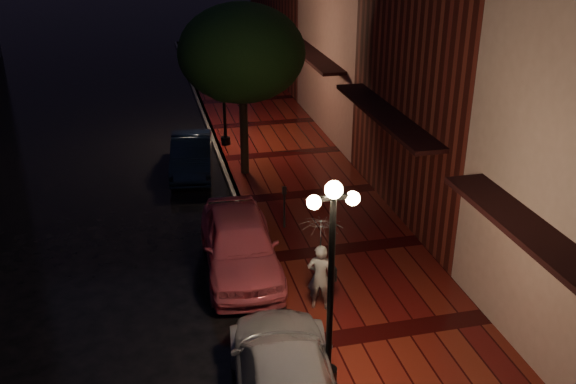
{
  "coord_description": "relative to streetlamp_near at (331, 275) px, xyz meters",
  "views": [
    {
      "loc": [
        -2.72,
        -14.57,
        8.79
      ],
      "look_at": [
        1.04,
        1.33,
        1.4
      ],
      "focal_mm": 40.0,
      "sensor_mm": 36.0,
      "label": 1
    }
  ],
  "objects": [
    {
      "name": "ground",
      "position": [
        -0.35,
        5.0,
        -2.6
      ],
      "size": [
        120.0,
        120.0,
        0.0
      ],
      "primitive_type": "plane",
      "color": "black",
      "rests_on": "ground"
    },
    {
      "name": "sidewalk",
      "position": [
        1.9,
        5.0,
        -2.53
      ],
      "size": [
        4.5,
        60.0,
        0.15
      ],
      "primitive_type": "cube",
      "color": "#470C0C",
      "rests_on": "ground"
    },
    {
      "name": "curb",
      "position": [
        -0.35,
        5.0,
        -2.53
      ],
      "size": [
        0.25,
        60.0,
        0.15
      ],
      "primitive_type": "cube",
      "color": "#595451",
      "rests_on": "ground"
    },
    {
      "name": "storefront_mid",
      "position": [
        6.65,
        7.0,
        2.9
      ],
      "size": [
        5.0,
        8.0,
        11.0
      ],
      "primitive_type": "cube",
      "color": "#511914",
      "rests_on": "ground"
    },
    {
      "name": "storefront_far",
      "position": [
        6.65,
        15.0,
        1.9
      ],
      "size": [
        5.0,
        8.0,
        9.0
      ],
      "primitive_type": "cube",
      "color": "#8C5951",
      "rests_on": "ground"
    },
    {
      "name": "streetlamp_near",
      "position": [
        0.0,
        0.0,
        0.0
      ],
      "size": [
        0.96,
        0.36,
        4.31
      ],
      "color": "black",
      "rests_on": "sidewalk"
    },
    {
      "name": "streetlamp_far",
      "position": [
        0.0,
        14.0,
        0.0
      ],
      "size": [
        0.96,
        0.36,
        4.31
      ],
      "color": "black",
      "rests_on": "sidewalk"
    },
    {
      "name": "street_tree",
      "position": [
        0.26,
        10.99,
        1.64
      ],
      "size": [
        4.16,
        4.16,
        5.8
      ],
      "color": "black",
      "rests_on": "sidewalk"
    },
    {
      "name": "pink_car",
      "position": [
        -0.95,
        4.79,
        -1.81
      ],
      "size": [
        2.04,
        4.68,
        1.57
      ],
      "primitive_type": "imported",
      "rotation": [
        0.0,
        0.0,
        -0.04
      ],
      "color": "#E55E6F",
      "rests_on": "ground"
    },
    {
      "name": "navy_car",
      "position": [
        -1.51,
        11.85,
        -1.95
      ],
      "size": [
        1.87,
        4.1,
        1.3
      ],
      "primitive_type": "imported",
      "rotation": [
        0.0,
        0.0,
        -0.13
      ],
      "color": "black",
      "rests_on": "ground"
    },
    {
      "name": "silver_car",
      "position": [
        -0.95,
        -0.36,
        -1.9
      ],
      "size": [
        2.51,
        5.05,
        1.41
      ],
      "primitive_type": "imported",
      "rotation": [
        0.0,
        0.0,
        3.03
      ],
      "color": "#A8A9B0",
      "rests_on": "ground"
    },
    {
      "name": "woman_with_umbrella",
      "position": [
        0.54,
        2.49,
        -0.93
      ],
      "size": [
        0.95,
        0.97,
        2.29
      ],
      "rotation": [
        0.0,
        0.0,
        2.78
      ],
      "color": "white",
      "rests_on": "sidewalk"
    },
    {
      "name": "parking_meter",
      "position": [
        0.65,
        6.62,
        -1.67
      ],
      "size": [
        0.13,
        0.1,
        1.29
      ],
      "rotation": [
        0.0,
        0.0,
        -0.09
      ],
      "color": "black",
      "rests_on": "sidewalk"
    }
  ]
}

